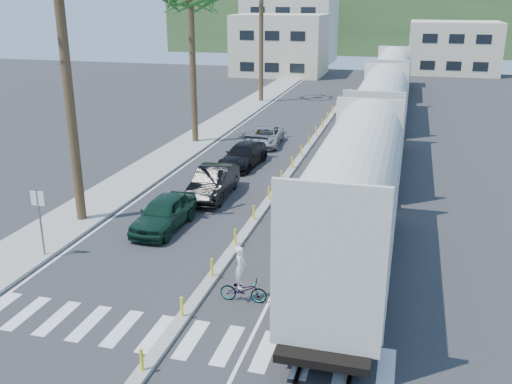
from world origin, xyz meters
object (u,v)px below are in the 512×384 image
Objects in this scene: street_sign at (39,213)px; cyclist at (243,284)px; car_second at (213,182)px; car_lead at (164,213)px.

street_sign reaches higher than cyclist.
car_lead is at bearing -101.28° from car_second.
cyclist reaches higher than car_lead.
car_lead is at bearing 41.19° from cyclist.
car_lead is 7.69m from cyclist.
car_second is 2.40× the size of cyclist.
car_second reaches higher than car_lead.
cyclist is (8.89, -1.26, -1.31)m from street_sign.
car_second is at bearing 82.61° from car_lead.
car_lead is at bearing 50.40° from street_sign.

